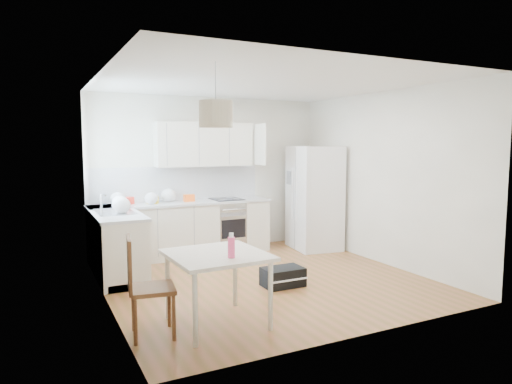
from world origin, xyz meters
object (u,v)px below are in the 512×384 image
at_px(dining_table, 217,261).
at_px(gym_bag, 283,277).
at_px(refrigerator, 315,198).
at_px(dining_chair, 152,286).

relative_size(dining_table, gym_bag, 1.87).
relative_size(refrigerator, dining_chair, 1.84).
xyz_separation_m(dining_table, dining_chair, (-0.67, 0.01, -0.17)).
relative_size(dining_chair, gym_bag, 1.87).
height_order(dining_table, dining_chair, dining_chair).
distance_m(dining_chair, gym_bag, 2.13).
distance_m(refrigerator, dining_table, 3.84).
height_order(dining_chair, gym_bag, dining_chair).
height_order(refrigerator, dining_chair, refrigerator).
xyz_separation_m(refrigerator, gym_bag, (-1.63, -1.70, -0.80)).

